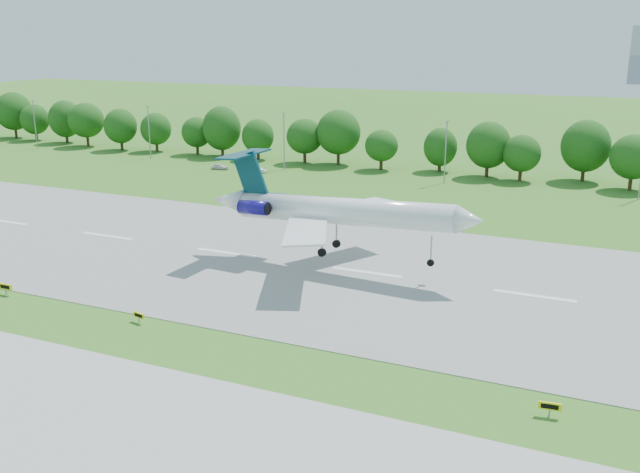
{
  "coord_description": "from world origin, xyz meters",
  "views": [
    {
      "loc": [
        48.38,
        -53.02,
        28.49
      ],
      "look_at": [
        16.82,
        18.0,
        6.14
      ],
      "focal_mm": 40.0,
      "sensor_mm": 36.0,
      "label": 1
    }
  ],
  "objects_px": {
    "taxi_sign_left": "(6,287)",
    "service_vehicle_b": "(220,167)",
    "service_vehicle_a": "(259,170)",
    "airliner": "(330,209)"
  },
  "relations": [
    {
      "from": "service_vehicle_b",
      "to": "airliner",
      "type": "bearing_deg",
      "value": -144.38
    },
    {
      "from": "airliner",
      "to": "service_vehicle_b",
      "type": "relative_size",
      "value": 9.81
    },
    {
      "from": "taxi_sign_left",
      "to": "service_vehicle_b",
      "type": "xyz_separation_m",
      "value": [
        -18.29,
        75.14,
        -0.32
      ]
    },
    {
      "from": "airliner",
      "to": "service_vehicle_b",
      "type": "xyz_separation_m",
      "value": [
        -47.87,
        51.5,
        -6.93
      ]
    },
    {
      "from": "service_vehicle_b",
      "to": "service_vehicle_a",
      "type": "bearing_deg",
      "value": -96.23
    },
    {
      "from": "airliner",
      "to": "service_vehicle_b",
      "type": "height_order",
      "value": "airliner"
    },
    {
      "from": "taxi_sign_left",
      "to": "service_vehicle_b",
      "type": "height_order",
      "value": "taxi_sign_left"
    },
    {
      "from": "taxi_sign_left",
      "to": "service_vehicle_a",
      "type": "xyz_separation_m",
      "value": [
        -8.88,
        75.32,
        -0.4
      ]
    },
    {
      "from": "taxi_sign_left",
      "to": "service_vehicle_b",
      "type": "relative_size",
      "value": 0.5
    },
    {
      "from": "airliner",
      "to": "service_vehicle_a",
      "type": "xyz_separation_m",
      "value": [
        -38.45,
        51.68,
        -7.01
      ]
    }
  ]
}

